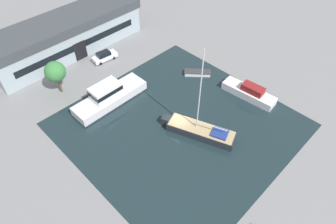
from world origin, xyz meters
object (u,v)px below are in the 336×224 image
at_px(motor_cruiser, 109,96).
at_px(warehouse_building, 66,35).
at_px(sailboat_moored, 200,131).
at_px(small_dinghy, 197,73).
at_px(parked_car, 105,56).
at_px(cabin_boat, 249,92).
at_px(quay_tree_near_building, 55,72).

bearing_deg(motor_cruiser, warehouse_building, -12.07).
xyz_separation_m(sailboat_moored, motor_cruiser, (-5.10, 14.33, 0.59)).
bearing_deg(small_dinghy, warehouse_building, -104.62).
bearing_deg(sailboat_moored, warehouse_building, 71.70).
height_order(sailboat_moored, small_dinghy, sailboat_moored).
distance_m(parked_car, sailboat_moored, 24.24).
relative_size(small_dinghy, cabin_boat, 0.49).
height_order(parked_car, motor_cruiser, motor_cruiser).
bearing_deg(quay_tree_near_building, small_dinghy, -33.71).
relative_size(sailboat_moored, small_dinghy, 3.21).
bearing_deg(motor_cruiser, cabin_boat, -131.61).
bearing_deg(motor_cruiser, small_dinghy, -108.65).
distance_m(parked_car, cabin_boat, 26.69).
height_order(parked_car, cabin_boat, cabin_boat).
distance_m(quay_tree_near_building, motor_cruiser, 9.20).
bearing_deg(warehouse_building, sailboat_moored, -87.63).
relative_size(warehouse_building, sailboat_moored, 2.10).
height_order(parked_car, sailboat_moored, sailboat_moored).
bearing_deg(sailboat_moored, cabin_boat, -22.90).
xyz_separation_m(quay_tree_near_building, parked_car, (10.38, 2.07, -3.21)).
bearing_deg(sailboat_moored, quay_tree_near_building, 91.34).
bearing_deg(sailboat_moored, motor_cruiser, 88.54).
height_order(warehouse_building, quay_tree_near_building, warehouse_building).
relative_size(warehouse_building, motor_cruiser, 2.41).
xyz_separation_m(small_dinghy, cabin_boat, (1.51, -9.66, 0.54)).
bearing_deg(small_dinghy, parked_car, -101.42).
distance_m(quay_tree_near_building, cabin_boat, 30.81).
height_order(small_dinghy, cabin_boat, cabin_boat).
distance_m(small_dinghy, cabin_boat, 9.79).
height_order(warehouse_building, sailboat_moored, sailboat_moored).
xyz_separation_m(parked_car, sailboat_moored, (-1.26, -24.21, -0.10)).
bearing_deg(parked_car, motor_cruiser, -26.35).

